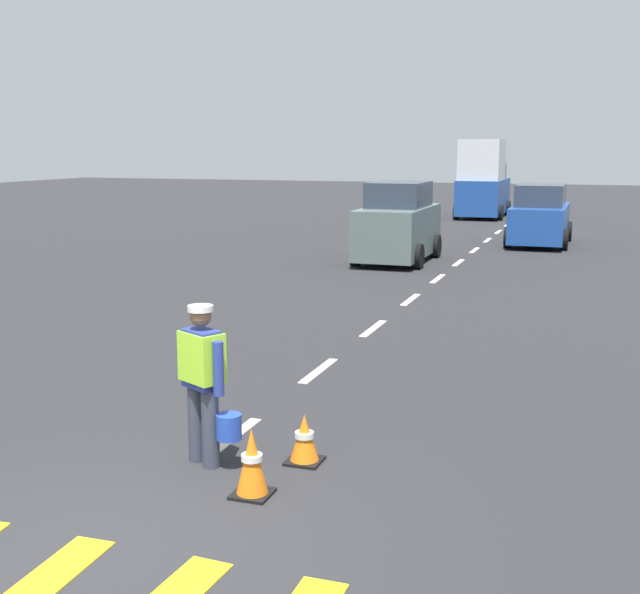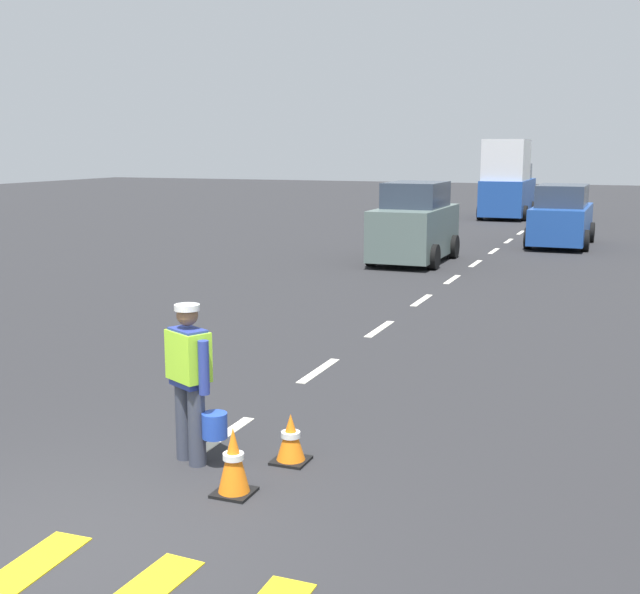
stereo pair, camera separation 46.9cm
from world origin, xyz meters
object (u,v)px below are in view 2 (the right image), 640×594
Objects in this scene: car_oncoming_second at (415,225)px; traffic_cone_far at (291,438)px; road_worker at (191,376)px; car_outgoing_far at (562,217)px; delivery_truck at (508,183)px; traffic_cone_near at (233,461)px.

traffic_cone_far is at bearing -79.80° from car_oncoming_second.
car_oncoming_second is (-2.72, 15.12, 0.79)m from traffic_cone_far.
car_outgoing_far reaches higher than road_worker.
road_worker is 31.14m from delivery_truck.
road_worker is at bearing -83.47° from car_oncoming_second.
traffic_cone_near reaches higher than traffic_cone_far.
delivery_truck is at bearing 94.29° from traffic_cone_near.
road_worker is at bearing -94.65° from car_outgoing_far.
road_worker is 21.13m from car_outgoing_far.
delivery_truck is at bearing 92.96° from road_worker.
road_worker is at bearing -87.04° from delivery_truck.
traffic_cone_near is 31.77m from delivery_truck.
road_worker is 2.53× the size of traffic_cone_near.
car_outgoing_far is at bearing 57.94° from car_oncoming_second.
road_worker is 0.38× the size of car_outgoing_far.
road_worker is 0.42× the size of car_oncoming_second.
road_worker is at bearing -158.54° from traffic_cone_far.
car_outgoing_far is (0.95, 21.62, 0.60)m from traffic_cone_near.
car_outgoing_far is (3.32, -10.03, -0.68)m from delivery_truck.
car_oncoming_second is at bearing 96.53° from road_worker.
delivery_truck is at bearing 108.33° from car_outgoing_far.
car_oncoming_second reaches higher than traffic_cone_far.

